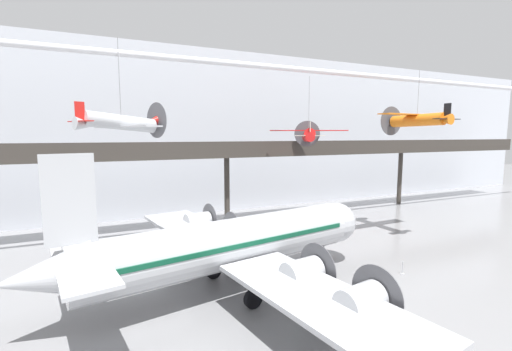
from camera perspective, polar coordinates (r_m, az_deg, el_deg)
The scene contains 10 objects.
ground_plane at distance 23.51m, azimuth 19.44°, elevation -22.69°, with size 260.00×260.00×0.00m, color gray.
hangar_back_wall at distance 51.82m, azimuth -7.99°, elevation 7.16°, with size 140.00×3.00×23.63m.
mezzanine_walkway at distance 43.09m, azimuth -4.49°, elevation 3.48°, with size 110.00×3.20×10.63m.
ceiling_truss_beam at distance 37.12m, azimuth -0.77°, elevation 17.92°, with size 120.00×0.60×0.60m.
airliner_silver_main at distance 24.99m, azimuth -4.92°, elevation -11.48°, with size 26.28×30.24×10.43m.
suspended_plane_silver_racer at distance 26.92m, azimuth -21.53°, elevation 8.18°, with size 6.67×7.65×7.10m.
suspended_plane_orange_highwing at distance 41.16m, azimuth 25.27°, elevation 8.41°, with size 9.42×7.66×6.92m.
suspended_plane_red_highwing at distance 41.13m, azimuth 8.74°, elevation 6.69°, with size 8.66×7.78×8.28m.
stanchion_barrier at distance 31.68m, azimuth 23.21°, elevation -14.28°, with size 0.36×0.36×1.08m.
info_sign_pedestal at distance 27.40m, azimuth 16.64°, elevation -17.10°, with size 0.29×0.75×1.24m.
Camera 1 is at (-14.45, -14.61, 11.43)m, focal length 24.00 mm.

